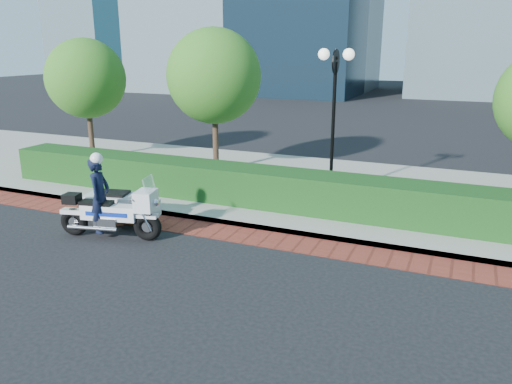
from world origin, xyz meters
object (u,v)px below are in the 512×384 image
at_px(lamppost, 334,100).
at_px(tree_b, 214,76).
at_px(tree_a, 86,79).
at_px(police_motorcycle, 112,205).

height_order(lamppost, tree_b, tree_b).
bearing_deg(tree_b, tree_a, 180.00).
height_order(tree_a, police_motorcycle, tree_a).
xyz_separation_m(tree_a, police_motorcycle, (5.80, -6.04, -2.51)).
xyz_separation_m(tree_a, tree_b, (5.50, 0.00, 0.21)).
distance_m(lamppost, tree_b, 4.71).
relative_size(lamppost, tree_b, 0.86).
xyz_separation_m(lamppost, tree_a, (-10.00, 1.30, 0.26)).
distance_m(lamppost, police_motorcycle, 6.71).
xyz_separation_m(lamppost, police_motorcycle, (-4.20, -4.74, -2.25)).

